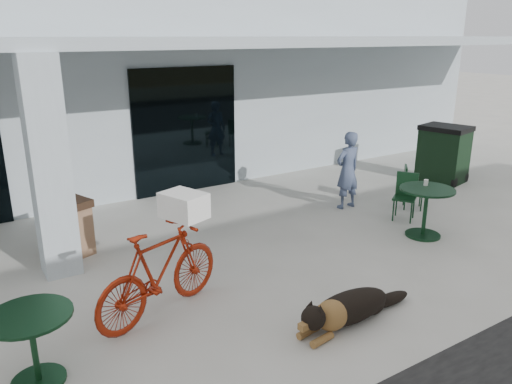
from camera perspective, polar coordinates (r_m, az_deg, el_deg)
ground at (r=6.47m, az=-3.27°, el=-13.49°), size 80.00×80.00×0.00m
building at (r=13.67m, az=-21.61°, el=11.77°), size 22.00×7.00×4.50m
storefront_glass_right at (r=10.99m, az=-8.00°, el=6.95°), size 2.40×0.06×2.70m
column at (r=7.47m, az=-22.53°, el=2.45°), size 0.50×0.50×3.12m
overhang at (r=8.88m, az=-15.61°, el=16.12°), size 22.00×2.80×0.18m
bicycle at (r=6.26m, az=-10.94°, el=-8.96°), size 1.98×1.16×1.15m
laundry_basket at (r=6.25m, az=-8.25°, el=-1.52°), size 0.56×0.64×0.32m
dog at (r=6.25m, az=10.68°, el=-12.64°), size 1.40×0.63×0.45m
cafe_table_near at (r=5.58m, az=-24.02°, el=-16.04°), size 0.95×0.95×0.77m
cafe_table_far at (r=9.02m, az=18.75°, el=-2.22°), size 1.13×1.13×0.86m
cafe_chair_far_a at (r=10.40m, az=17.57°, el=0.48°), size 0.58×0.58×0.86m
cafe_chair_far_b at (r=9.70m, az=16.62°, el=-0.58°), size 0.58×0.57×0.88m
person at (r=10.03m, az=10.42°, el=2.46°), size 0.58×0.39×1.55m
cup_on_table at (r=9.05m, az=18.85°, el=1.04°), size 0.09×0.09×0.10m
trash_receptacle at (r=8.32m, az=-20.28°, el=-3.87°), size 0.68×0.68×0.91m
wheeled_bin at (r=12.58m, az=20.63°, el=4.13°), size 1.03×1.19×1.33m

